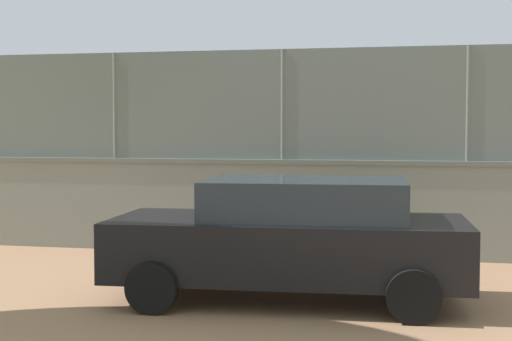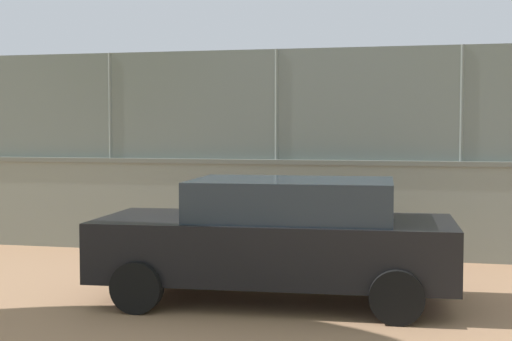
{
  "view_description": "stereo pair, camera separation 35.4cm",
  "coord_description": "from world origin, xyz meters",
  "px_view_note": "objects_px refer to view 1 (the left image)",
  "views": [
    {
      "loc": [
        -3.91,
        24.59,
        2.19
      ],
      "look_at": [
        0.39,
        6.92,
        1.15
      ],
      "focal_mm": 52.61,
      "sensor_mm": 36.0,
      "label": 1
    },
    {
      "loc": [
        -4.25,
        24.5,
        2.19
      ],
      "look_at": [
        0.39,
        6.92,
        1.15
      ],
      "focal_mm": 52.61,
      "sensor_mm": 36.0,
      "label": 2
    }
  ],
  "objects_px": {
    "player_near_wall_returning": "(203,185)",
    "player_baseline_waiting": "(384,167)",
    "parked_car_black": "(292,237)",
    "player_at_service_line": "(302,163)",
    "sports_ball": "(286,170)"
  },
  "relations": [
    {
      "from": "player_near_wall_returning",
      "to": "parked_car_black",
      "type": "bearing_deg",
      "value": 116.63
    },
    {
      "from": "sports_ball",
      "to": "parked_car_black",
      "type": "xyz_separation_m",
      "value": [
        -2.91,
        14.07,
        -0.03
      ]
    },
    {
      "from": "player_baseline_waiting",
      "to": "parked_car_black",
      "type": "distance_m",
      "value": 13.77
    },
    {
      "from": "player_near_wall_returning",
      "to": "player_baseline_waiting",
      "type": "height_order",
      "value": "player_baseline_waiting"
    },
    {
      "from": "player_at_service_line",
      "to": "sports_ball",
      "type": "relative_size",
      "value": 7.7
    },
    {
      "from": "player_near_wall_returning",
      "to": "sports_ball",
      "type": "bearing_deg",
      "value": -92.73
    },
    {
      "from": "player_at_service_line",
      "to": "player_baseline_waiting",
      "type": "height_order",
      "value": "same"
    },
    {
      "from": "parked_car_black",
      "to": "player_at_service_line",
      "type": "bearing_deg",
      "value": -80.25
    },
    {
      "from": "sports_ball",
      "to": "player_near_wall_returning",
      "type": "bearing_deg",
      "value": 87.27
    },
    {
      "from": "player_at_service_line",
      "to": "parked_car_black",
      "type": "relative_size",
      "value": 0.36
    },
    {
      "from": "player_near_wall_returning",
      "to": "parked_car_black",
      "type": "relative_size",
      "value": 0.34
    },
    {
      "from": "player_near_wall_returning",
      "to": "sports_ball",
      "type": "relative_size",
      "value": 7.23
    },
    {
      "from": "player_at_service_line",
      "to": "player_baseline_waiting",
      "type": "relative_size",
      "value": 1.0
    },
    {
      "from": "player_near_wall_returning",
      "to": "parked_car_black",
      "type": "distance_m",
      "value": 7.29
    },
    {
      "from": "player_at_service_line",
      "to": "player_near_wall_returning",
      "type": "bearing_deg",
      "value": 86.44
    }
  ]
}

